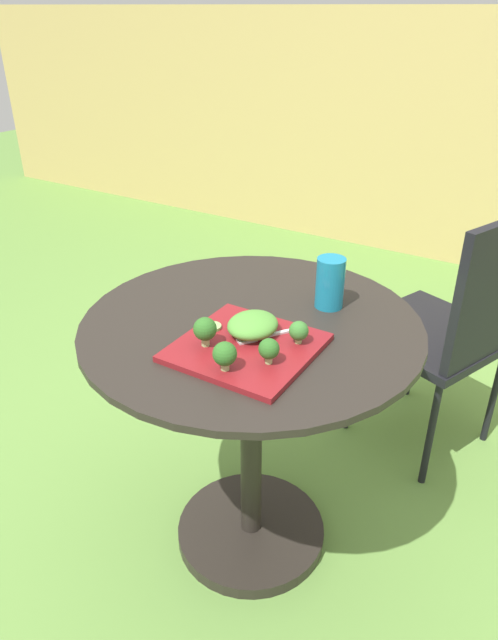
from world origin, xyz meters
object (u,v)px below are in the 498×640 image
fork (263,336)px  salad_plate (246,347)px  patio_chair (458,320)px  drinking_glass (330,285)px

fork → salad_plate: bearing=-107.6°
patio_chair → drinking_glass: (-0.23, -0.52, 0.28)m
patio_chair → salad_plate: (-0.30, -0.82, 0.23)m
salad_plate → fork: 0.05m
salad_plate → patio_chair: bearing=69.8°
salad_plate → drinking_glass: size_ratio=2.24×
drinking_glass → fork: 0.25m
patio_chair → fork: size_ratio=6.66×
drinking_glass → fork: drinking_glass is taller
patio_chair → fork: bearing=-110.4°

